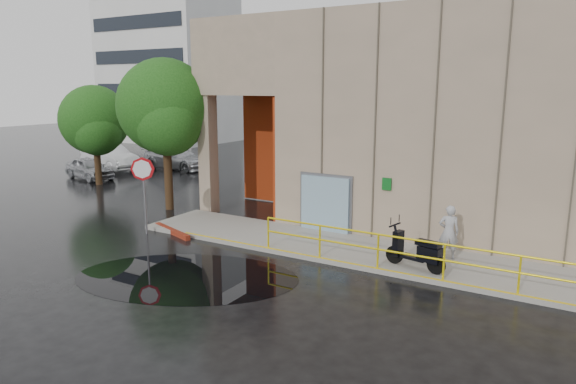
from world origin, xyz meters
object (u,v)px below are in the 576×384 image
at_px(stop_sign, 143,179).
at_px(tree_near, 166,110).
at_px(car_a, 89,168).
at_px(person, 449,232).
at_px(car_b, 110,157).
at_px(red_curb, 172,231).
at_px(car_c, 177,158).
at_px(tree_far, 95,123).
at_px(scooter, 416,241).

distance_m(stop_sign, tree_near, 4.37).
bearing_deg(tree_near, car_a, 160.43).
bearing_deg(person, car_b, -35.01).
height_order(red_curb, tree_near, tree_near).
bearing_deg(stop_sign, car_b, 131.97).
xyz_separation_m(car_a, car_c, (1.88, 5.42, 0.09)).
bearing_deg(stop_sign, red_curb, 21.80).
height_order(stop_sign, tree_far, tree_far).
bearing_deg(car_b, stop_sign, -113.94).
distance_m(person, car_a, 22.14).
bearing_deg(scooter, car_b, 171.41).
relative_size(scooter, stop_sign, 0.67).
height_order(scooter, red_curb, scooter).
relative_size(car_a, tree_far, 0.69).
bearing_deg(tree_far, car_a, 154.03).
relative_size(stop_sign, tree_far, 0.53).
bearing_deg(tree_near, red_curb, -45.81).
height_order(tree_near, tree_far, tree_near).
bearing_deg(tree_near, stop_sign, -60.23).
xyz_separation_m(stop_sign, tree_near, (-1.85, 3.23, 2.29)).
xyz_separation_m(person, car_a, (-21.74, 4.17, -0.35)).
relative_size(person, red_curb, 0.70).
relative_size(red_curb, car_a, 0.64).
relative_size(car_b, tree_far, 0.90).
bearing_deg(scooter, car_a, 177.21).
xyz_separation_m(person, red_curb, (-9.57, -1.93, -0.90)).
xyz_separation_m(scooter, red_curb, (-9.00, -0.50, -0.89)).
bearing_deg(tree_far, tree_near, -17.74).
height_order(scooter, car_a, scooter).
relative_size(tree_near, tree_far, 1.21).
height_order(car_c, tree_far, tree_far).
distance_m(car_b, tree_far, 6.07).
relative_size(car_c, tree_near, 0.76).
xyz_separation_m(scooter, car_c, (-19.29, 11.01, -0.26)).
distance_m(person, car_c, 22.05).
xyz_separation_m(red_curb, tree_far, (-10.14, 5.11, 3.33)).
bearing_deg(tree_far, car_c, 91.36).
relative_size(scooter, tree_near, 0.29).
xyz_separation_m(car_a, car_b, (-1.72, 3.01, 0.17)).
xyz_separation_m(stop_sign, tree_far, (-9.35, 5.63, 1.36)).
bearing_deg(tree_near, car_b, 150.36).
bearing_deg(car_a, tree_far, -104.64).
xyz_separation_m(car_a, tree_far, (2.03, -0.99, 2.78)).
relative_size(scooter, car_c, 0.38).
bearing_deg(red_curb, car_c, 131.78).
distance_m(stop_sign, tree_far, 11.00).
bearing_deg(scooter, stop_sign, -162.01).
height_order(car_a, car_b, car_b).
xyz_separation_m(person, car_b, (-23.46, 7.18, -0.18)).
height_order(person, car_c, person).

